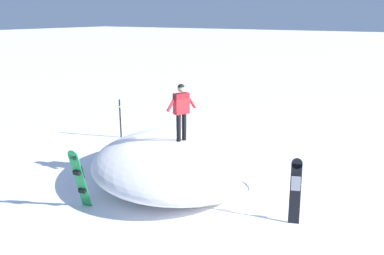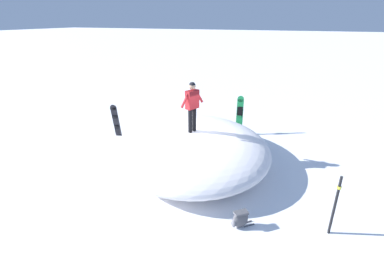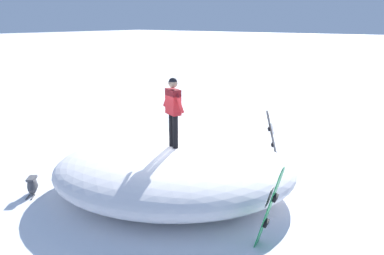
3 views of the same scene
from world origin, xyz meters
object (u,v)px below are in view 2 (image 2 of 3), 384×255
(snowboarder_standing, at_px, (192,102))
(backpack_near, at_px, (240,219))
(snowboard_primary_upright, at_px, (240,115))
(snowboard_secondary_upright, at_px, (116,120))
(trail_marker_pole, at_px, (335,204))

(snowboarder_standing, distance_m, backpack_near, 4.12)
(snowboard_primary_upright, bearing_deg, snowboarder_standing, 163.01)
(snowboarder_standing, distance_m, snowboard_secondary_upright, 4.19)
(snowboard_secondary_upright, bearing_deg, trail_marker_pole, -109.25)
(trail_marker_pole, bearing_deg, snowboard_secondary_upright, 70.75)
(snowboard_primary_upright, bearing_deg, trail_marker_pole, -147.20)
(backpack_near, bearing_deg, snowboard_primary_upright, 13.02)
(snowboard_secondary_upright, bearing_deg, snowboarder_standing, -101.45)
(backpack_near, bearing_deg, snowboard_secondary_upright, 60.71)
(snowboarder_standing, bearing_deg, snowboard_primary_upright, -16.99)
(snowboarder_standing, height_order, backpack_near, snowboarder_standing)
(snowboarder_standing, distance_m, snowboard_primary_upright, 3.65)
(snowboard_secondary_upright, bearing_deg, backpack_near, -119.29)
(snowboard_secondary_upright, bearing_deg, snowboard_primary_upright, -63.13)
(snowboard_primary_upright, height_order, snowboard_secondary_upright, snowboard_primary_upright)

